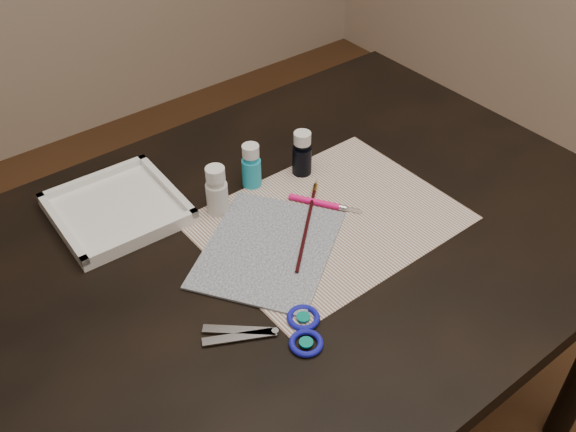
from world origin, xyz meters
TOP-DOWN VIEW (x-y plane):
  - table at (0.00, 0.00)m, footprint 1.30×0.90m
  - paper at (0.09, -0.01)m, footprint 0.47×0.36m
  - canvas at (-0.05, -0.01)m, footprint 0.35×0.33m
  - paint_bottle_white at (-0.06, 0.14)m, footprint 0.04×0.04m
  - paint_bottle_cyan at (0.04, 0.17)m, footprint 0.05×0.05m
  - paint_bottle_navy at (0.14, 0.14)m, footprint 0.04×0.04m
  - paintbrush at (0.05, 0.00)m, footprint 0.20×0.19m
  - craft_knife at (0.11, 0.02)m, footprint 0.09×0.13m
  - scissors at (-0.17, -0.16)m, footprint 0.23×0.19m
  - palette_tray at (-0.21, 0.25)m, footprint 0.23×0.23m

SIDE VIEW (x-z plane):
  - table at x=0.00m, z-range 0.00..0.75m
  - paper at x=0.09m, z-range 0.75..0.75m
  - canvas at x=-0.05m, z-range 0.75..0.76m
  - scissors at x=-0.17m, z-range 0.75..0.76m
  - craft_knife at x=0.11m, z-range 0.75..0.76m
  - paintbrush at x=0.05m, z-range 0.76..0.76m
  - palette_tray at x=-0.21m, z-range 0.75..0.78m
  - paint_bottle_cyan at x=0.04m, z-range 0.75..0.84m
  - paint_bottle_navy at x=0.14m, z-range 0.75..0.85m
  - paint_bottle_white at x=-0.06m, z-range 0.75..0.85m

